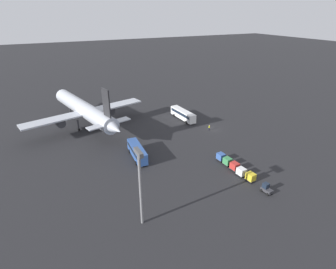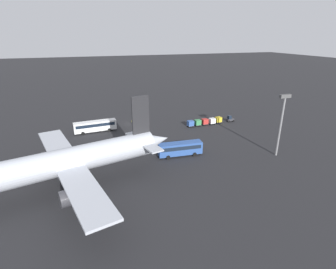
# 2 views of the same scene
# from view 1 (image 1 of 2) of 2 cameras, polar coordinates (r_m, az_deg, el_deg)

# --- Properties ---
(ground_plane) EXTENTS (600.00, 600.00, 0.00)m
(ground_plane) POSITION_cam_1_polar(r_m,az_deg,el_deg) (87.63, 9.59, 1.17)
(ground_plane) COLOR #232326
(airplane) EXTENTS (46.10, 39.68, 16.64)m
(airplane) POSITION_cam_1_polar(r_m,az_deg,el_deg) (89.76, -17.77, 5.20)
(airplane) COLOR #B2B7C1
(airplane) RESTS_ON ground
(shuttle_bus_near) EXTENTS (12.72, 3.62, 3.39)m
(shuttle_bus_near) POSITION_cam_1_polar(r_m,az_deg,el_deg) (93.74, 3.29, 4.48)
(shuttle_bus_near) COLOR white
(shuttle_bus_near) RESTS_ON ground
(shuttle_bus_far) EXTENTS (10.99, 3.51, 3.39)m
(shuttle_bus_far) POSITION_cam_1_polar(r_m,az_deg,el_deg) (69.38, -6.74, -3.58)
(shuttle_bus_far) COLOR #2D5199
(shuttle_bus_far) RESTS_ON ground
(baggage_tug) EXTENTS (2.52, 1.83, 2.10)m
(baggage_tug) POSITION_cam_1_polar(r_m,az_deg,el_deg) (60.98, 20.64, -10.95)
(baggage_tug) COLOR #333338
(baggage_tug) RESTS_ON ground
(worker_person) EXTENTS (0.38, 0.38, 1.74)m
(worker_person) POSITION_cam_1_polar(r_m,az_deg,el_deg) (86.35, 8.96, 1.48)
(worker_person) COLOR #1E1E2D
(worker_person) RESTS_ON ground
(cargo_cart_yellow) EXTENTS (2.14, 1.85, 2.06)m
(cargo_cart_yellow) POSITION_cam_1_polar(r_m,az_deg,el_deg) (63.21, 17.56, -8.76)
(cargo_cart_yellow) COLOR #38383D
(cargo_cart_yellow) RESTS_ON ground
(cargo_cart_white) EXTENTS (2.14, 1.85, 2.06)m
(cargo_cart_white) POSITION_cam_1_polar(r_m,az_deg,el_deg) (64.44, 15.67, -7.77)
(cargo_cart_white) COLOR #38383D
(cargo_cart_white) RESTS_ON ground
(cargo_cart_red) EXTENTS (2.14, 1.85, 2.06)m
(cargo_cart_red) POSITION_cam_1_polar(r_m,az_deg,el_deg) (66.13, 14.30, -6.67)
(cargo_cart_red) COLOR #38383D
(cargo_cart_red) RESTS_ON ground
(cargo_cart_green) EXTENTS (2.14, 1.85, 2.06)m
(cargo_cart_green) POSITION_cam_1_polar(r_m,az_deg,el_deg) (67.72, 12.81, -5.68)
(cargo_cart_green) COLOR #38383D
(cargo_cart_green) RESTS_ON ground
(cargo_cart_blue) EXTENTS (2.14, 1.85, 2.06)m
(cargo_cart_blue) POSITION_cam_1_polar(r_m,az_deg,el_deg) (69.39, 11.42, -4.72)
(cargo_cart_blue) COLOR #38383D
(cargo_cart_blue) RESTS_ON ground
(light_pole) EXTENTS (2.80, 0.70, 15.22)m
(light_pole) POSITION_cam_1_polar(r_m,az_deg,el_deg) (45.14, -6.11, -9.81)
(light_pole) COLOR slate
(light_pole) RESTS_ON ground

